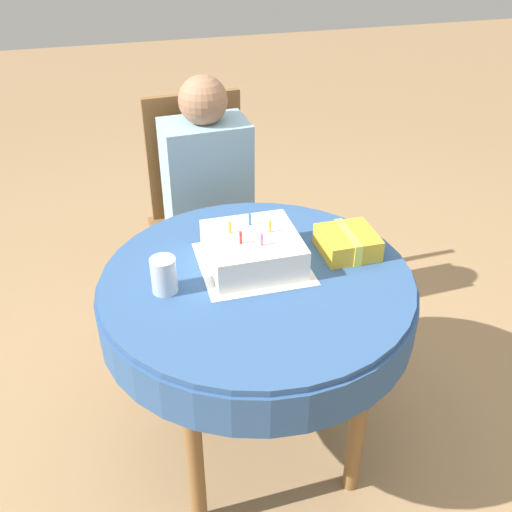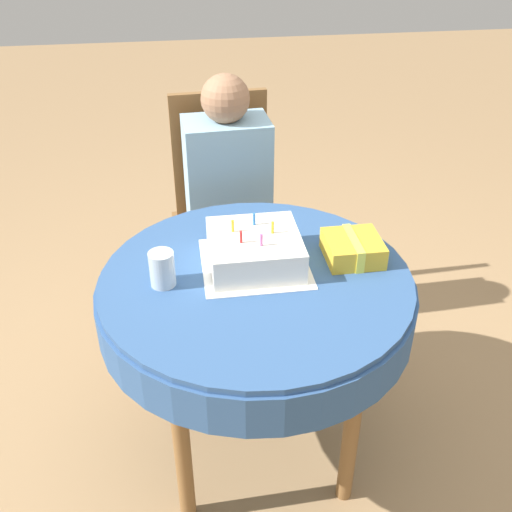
{
  "view_description": "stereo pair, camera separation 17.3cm",
  "coord_description": "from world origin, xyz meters",
  "views": [
    {
      "loc": [
        -0.38,
        -1.38,
        1.72
      ],
      "look_at": [
        0.0,
        0.02,
        0.78
      ],
      "focal_mm": 42.0,
      "sensor_mm": 36.0,
      "label": 1
    },
    {
      "loc": [
        -0.21,
        -1.42,
        1.72
      ],
      "look_at": [
        0.0,
        0.02,
        0.78
      ],
      "focal_mm": 42.0,
      "sensor_mm": 36.0,
      "label": 2
    }
  ],
  "objects": [
    {
      "name": "person",
      "position": [
        -0.01,
        0.68,
        0.66
      ],
      "size": [
        0.33,
        0.32,
        1.11
      ],
      "rotation": [
        0.0,
        0.0,
        0.06
      ],
      "color": "#9E7051",
      "rests_on": "ground_plane"
    },
    {
      "name": "gift_box",
      "position": [
        0.3,
        0.06,
        0.76
      ],
      "size": [
        0.17,
        0.17,
        0.07
      ],
      "color": "gold",
      "rests_on": "dining_table"
    },
    {
      "name": "chair",
      "position": [
        -0.01,
        0.79,
        0.52
      ],
      "size": [
        0.46,
        0.46,
        0.98
      ],
      "rotation": [
        0.0,
        0.0,
        0.06
      ],
      "color": "brown",
      "rests_on": "ground_plane"
    },
    {
      "name": "drinking_glass",
      "position": [
        -0.27,
        0.0,
        0.77
      ],
      "size": [
        0.07,
        0.07,
        0.11
      ],
      "color": "silver",
      "rests_on": "dining_table"
    },
    {
      "name": "dining_table",
      "position": [
        0.0,
        0.0,
        0.63
      ],
      "size": [
        0.94,
        0.94,
        0.72
      ],
      "color": "#335689",
      "rests_on": "ground_plane"
    },
    {
      "name": "birthday_cake",
      "position": [
        0.01,
        0.07,
        0.77
      ],
      "size": [
        0.27,
        0.27,
        0.13
      ],
      "color": "white",
      "rests_on": "dining_table"
    },
    {
      "name": "ground_plane",
      "position": [
        0.0,
        0.0,
        0.0
      ],
      "size": [
        12.0,
        12.0,
        0.0
      ],
      "primitive_type": "plane",
      "color": "#A37F56"
    },
    {
      "name": "napkin",
      "position": [
        0.01,
        0.07,
        0.72
      ],
      "size": [
        0.32,
        0.32,
        0.0
      ],
      "color": "white",
      "rests_on": "dining_table"
    }
  ]
}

